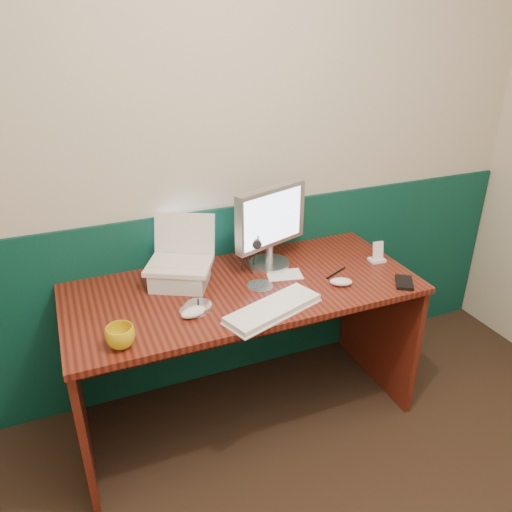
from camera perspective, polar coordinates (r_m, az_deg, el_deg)
name	(u,v)px	position (r m, az deg, el deg)	size (l,w,h in m)	color
back_wall	(220,158)	(2.43, -4.16, 11.09)	(3.50, 0.04, 2.50)	beige
wainscot	(225,295)	(2.71, -3.57, -4.51)	(3.48, 0.02, 1.00)	#073228
desk	(244,353)	(2.49, -1.34, -11.00)	(1.60, 0.70, 0.75)	#3A100A
laptop_riser	(180,276)	(2.30, -8.66, -2.27)	(0.25, 0.21, 0.09)	silver
laptop	(178,244)	(2.23, -8.93, 1.37)	(0.28, 0.22, 0.24)	silver
monitor	(270,228)	(2.38, 1.59, 3.26)	(0.40, 0.11, 0.40)	silver
keyboard	(273,309)	(2.08, 1.96, -6.13)	(0.43, 0.14, 0.02)	white
mouse_right	(341,282)	(2.31, 9.69, -2.92)	(0.10, 0.06, 0.03)	silver
mouse_left	(193,312)	(2.07, -7.16, -6.37)	(0.11, 0.07, 0.04)	white
mug	(120,337)	(1.93, -15.23, -8.90)	(0.11, 0.11, 0.09)	gold
camcorder	(249,253)	(2.37, -0.80, 0.39)	(0.09, 0.12, 0.19)	#A1A1A5
cd_spindle	(198,307)	(2.12, -6.59, -5.81)	(0.11, 0.11, 0.02)	silver
cd_loose_a	(194,310)	(2.12, -7.05, -6.16)	(0.13, 0.13, 0.00)	silver
cd_loose_b	(260,285)	(2.28, 0.48, -3.39)	(0.12, 0.12, 0.00)	silver
pen	(336,273)	(2.41, 9.12, -1.91)	(0.01, 0.01, 0.15)	black
papers	(284,275)	(2.37, 3.26, -2.17)	(0.16, 0.11, 0.00)	silver
dock	(377,260)	(2.57, 13.65, -0.44)	(0.08, 0.06, 0.01)	white
music_player	(378,250)	(2.55, 13.77, 0.62)	(0.05, 0.01, 0.09)	white
pda	(404,282)	(2.39, 16.58, -2.92)	(0.07, 0.13, 0.01)	black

